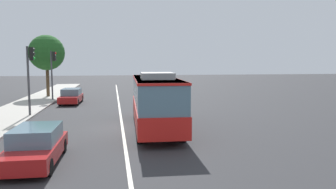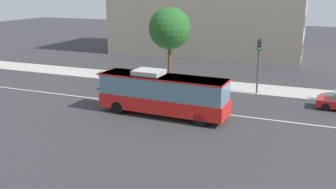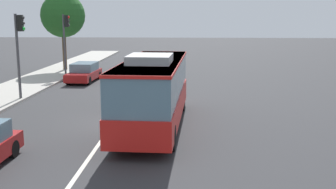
% 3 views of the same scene
% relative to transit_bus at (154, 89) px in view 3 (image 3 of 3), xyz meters
% --- Properties ---
extents(ground_plane, '(160.00, 160.00, 0.00)m').
position_rel_transit_bus_xyz_m(ground_plane, '(0.52, 1.99, -1.81)').
color(ground_plane, '#333335').
extents(lane_centre_line, '(76.00, 0.16, 0.01)m').
position_rel_transit_bus_xyz_m(lane_centre_line, '(0.52, 1.99, -1.80)').
color(lane_centre_line, silver).
rests_on(lane_centre_line, ground_plane).
extents(transit_bus, '(10.10, 2.93, 3.46)m').
position_rel_transit_bus_xyz_m(transit_bus, '(0.00, 0.00, 0.00)').
color(transit_bus, red).
rests_on(transit_bus, ground_plane).
extents(sedan_red_ahead, '(4.56, 1.96, 1.46)m').
position_rel_transit_bus_xyz_m(sedan_red_ahead, '(13.28, 6.57, -1.09)').
color(sedan_red_ahead, '#B21919').
rests_on(sedan_red_ahead, ground_plane).
extents(traffic_light_near_corner, '(0.33, 0.62, 5.20)m').
position_rel_transit_bus_xyz_m(traffic_light_near_corner, '(5.79, 8.48, 1.75)').
color(traffic_light_near_corner, '#47474C').
rests_on(traffic_light_near_corner, ground_plane).
extents(traffic_light_mid_block, '(0.33, 0.62, 5.20)m').
position_rel_transit_bus_xyz_m(traffic_light_mid_block, '(15.75, 8.62, 1.75)').
color(traffic_light_mid_block, '#47474C').
rests_on(traffic_light_mid_block, ground_plane).
extents(street_tree_kerbside_centre, '(4.01, 4.01, 7.12)m').
position_rel_transit_bus_xyz_m(street_tree_kerbside_centre, '(19.46, 9.90, 3.29)').
color(street_tree_kerbside_centre, '#4C3823').
rests_on(street_tree_kerbside_centre, ground_plane).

